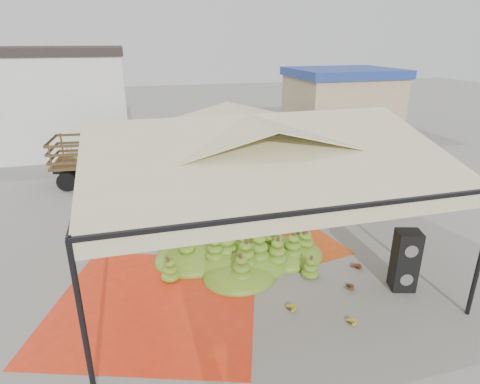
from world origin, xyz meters
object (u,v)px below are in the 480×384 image
object	(u,v)px
speaker_stack	(405,260)
truck_right	(274,131)
vendor	(202,182)
banana_heap	(243,241)
truck_left	(132,152)

from	to	relation	value
speaker_stack	truck_right	distance (m)	12.43
speaker_stack	vendor	size ratio (longest dim) A/B	0.84
banana_heap	truck_right	xyz separation A→B (m)	(4.51, 9.92, 0.73)
banana_heap	vendor	distance (m)	4.12
speaker_stack	truck_right	xyz separation A→B (m)	(1.12, 12.37, 0.48)
banana_heap	truck_left	bearing A→B (deg)	109.65
banana_heap	truck_right	size ratio (longest dim) A/B	0.79
vendor	speaker_stack	bearing A→B (deg)	100.53
vendor	truck_right	distance (m)	7.62
speaker_stack	truck_right	bearing A→B (deg)	101.60
truck_right	speaker_stack	bearing A→B (deg)	-72.72
vendor	truck_left	bearing A→B (deg)	-76.44
banana_heap	truck_left	distance (m)	8.25
vendor	truck_left	size ratio (longest dim) A/B	0.31
banana_heap	truck_right	world-z (taller)	truck_right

